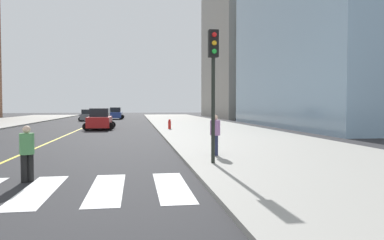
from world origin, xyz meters
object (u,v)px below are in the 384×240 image
object	(u,v)px
car_red_third	(100,120)
traffic_light_near_corner	(213,70)
car_blue_second	(116,114)
pedestrian_crossing	(27,151)
fire_hydrant	(170,124)
car_gray_fourth	(88,116)
pedestrian_waiting_east	(215,133)

from	to	relation	value
car_red_third	traffic_light_near_corner	distance (m)	23.47
car_blue_second	traffic_light_near_corner	bearing A→B (deg)	98.24
pedestrian_crossing	fire_hydrant	distance (m)	22.68
car_blue_second	car_gray_fourth	bearing A→B (deg)	60.97
car_red_third	car_gray_fourth	distance (m)	20.26
car_blue_second	traffic_light_near_corner	size ratio (longest dim) A/B	0.89
car_gray_fourth	pedestrian_waiting_east	xyz separation A→B (m)	(10.32, -40.35, 0.32)
car_red_third	car_gray_fourth	size ratio (longest dim) A/B	1.17
traffic_light_near_corner	pedestrian_waiting_east	world-z (taller)	traffic_light_near_corner
car_blue_second	car_gray_fourth	world-z (taller)	car_blue_second
car_blue_second	traffic_light_near_corner	world-z (taller)	traffic_light_near_corner
pedestrian_crossing	pedestrian_waiting_east	bearing A→B (deg)	1.43
traffic_light_near_corner	car_red_third	bearing A→B (deg)	-74.55
traffic_light_near_corner	pedestrian_crossing	distance (m)	6.86
car_blue_second	fire_hydrant	bearing A→B (deg)	103.48
car_gray_fourth	pedestrian_crossing	world-z (taller)	pedestrian_crossing
car_red_third	car_blue_second	bearing A→B (deg)	-90.02
car_gray_fourth	car_red_third	bearing A→B (deg)	-77.70
car_red_third	fire_hydrant	distance (m)	6.88
car_blue_second	pedestrian_waiting_east	world-z (taller)	car_blue_second
car_blue_second	car_red_third	bearing A→B (deg)	90.88
car_blue_second	fire_hydrant	world-z (taller)	car_blue_second
car_red_third	traffic_light_near_corner	world-z (taller)	traffic_light_near_corner
car_red_third	fire_hydrant	bearing A→B (deg)	159.05
car_blue_second	pedestrian_waiting_east	xyz separation A→B (m)	(6.65, -46.69, 0.20)
pedestrian_crossing	fire_hydrant	world-z (taller)	pedestrian_crossing
car_blue_second	car_gray_fourth	size ratio (longest dim) A/B	1.14
car_gray_fourth	pedestrian_waiting_east	bearing A→B (deg)	-73.55
car_red_third	pedestrian_waiting_east	world-z (taller)	car_red_third
traffic_light_near_corner	pedestrian_crossing	bearing A→B (deg)	16.52
car_gray_fourth	fire_hydrant	size ratio (longest dim) A/B	4.32
pedestrian_crossing	fire_hydrant	xyz separation A→B (m)	(6.26, 21.79, -0.35)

